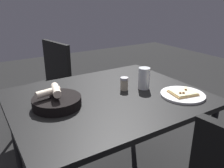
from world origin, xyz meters
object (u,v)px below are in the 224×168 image
Objects in this scene: chair_far at (47,83)px; bread_basket at (57,101)px; beer_glass at (144,80)px; dining_table at (108,104)px; pizza_plate at (183,94)px; pepper_shaker at (124,84)px.

bread_basket is at bearing -102.65° from chair_far.
dining_table is at bearing 175.57° from beer_glass.
dining_table is 0.46m from pizza_plate.
chair_far is at bearing 77.35° from bread_basket.
chair_far reaches higher than pizza_plate.
bread_basket is at bearing 175.83° from beer_glass.
beer_glass is 0.16× the size of chair_far.
pizza_plate is 0.37m from pepper_shaker.
pepper_shaker is at bearing -74.27° from chair_far.
chair_far is at bearing 113.25° from pizza_plate.
bread_basket is 1.90× the size of beer_glass.
pizza_plate is at bearing -61.08° from beer_glass.
pepper_shaker is at bearing 10.22° from dining_table.
beer_glass is (-0.12, 0.22, 0.05)m from pizza_plate.
beer_glass is (0.57, -0.04, 0.03)m from bread_basket.
beer_glass reaches higher than dining_table.
beer_glass is 1.66× the size of pepper_shaker.
bread_basket is 0.58m from beer_glass.
chair_far reaches higher than bread_basket.
pepper_shaker is (-0.25, 0.27, 0.03)m from pizza_plate.
bread_basket is at bearing -179.52° from pepper_shaker.
pepper_shaker is 0.10× the size of chair_far.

